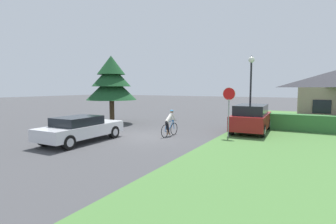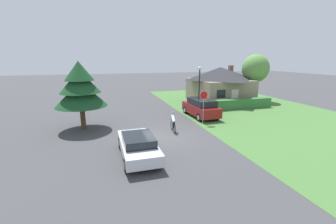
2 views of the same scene
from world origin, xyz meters
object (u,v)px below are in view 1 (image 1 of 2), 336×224
cyclist (169,124)px  conifer_tall_near (111,81)px  parked_suv_right (251,118)px  stop_sign (229,102)px  street_lamp (251,77)px  sedan_left_lane (81,129)px

cyclist → conifer_tall_near: (-6.65, 2.68, 2.63)m
parked_suv_right → stop_sign: size_ratio=1.63×
parked_suv_right → conifer_tall_near: bearing=93.0°
stop_sign → street_lamp: bearing=-104.4°
sedan_left_lane → cyclist: bearing=-42.0°
conifer_tall_near → cyclist: bearing=-22.0°
parked_suv_right → sedan_left_lane: bearing=133.3°
stop_sign → parked_suv_right: bearing=-109.0°
street_lamp → stop_sign: bearing=-105.5°
conifer_tall_near → sedan_left_lane: bearing=-62.3°
sedan_left_lane → conifer_tall_near: conifer_tall_near is taller
sedan_left_lane → street_lamp: 10.80m
cyclist → stop_sign: bearing=-61.2°
cyclist → parked_suv_right: (3.97, 3.65, 0.17)m
parked_suv_right → street_lamp: (-0.14, 0.24, 2.60)m
parked_suv_right → street_lamp: street_lamp is taller
sedan_left_lane → cyclist: (3.29, 3.73, 0.02)m
sedan_left_lane → parked_suv_right: parked_suv_right is taller
sedan_left_lane → street_lamp: street_lamp is taller
sedan_left_lane → stop_sign: 8.31m
parked_suv_right → street_lamp: 2.62m
stop_sign → street_lamp: size_ratio=0.59×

